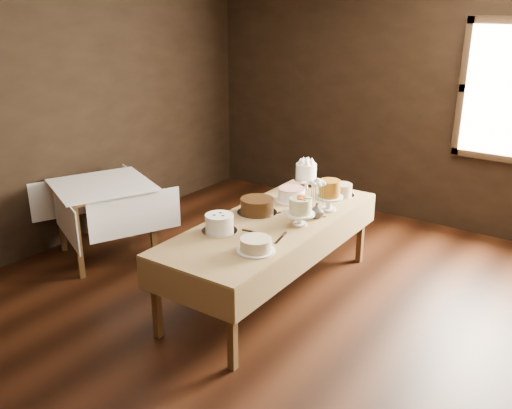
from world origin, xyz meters
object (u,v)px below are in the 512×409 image
at_px(cake_swirl, 219,224).
at_px(cake_server_b, 279,240).
at_px(cake_chocolate, 257,206).
at_px(cake_server_c, 286,211).
at_px(flower_vase, 317,210).
at_px(cake_meringue, 306,177).
at_px(cake_lattice, 292,195).
at_px(cake_caramel, 329,197).
at_px(cake_server_d, 318,216).
at_px(display_table, 272,226).
at_px(cake_cream, 256,245).
at_px(cake_flowers, 300,213).
at_px(cake_server_e, 226,220).
at_px(cake_speckled, 342,190).
at_px(side_table, 103,193).
at_px(cake_server_a, 261,233).

distance_m(cake_swirl, cake_server_b, 0.51).
height_order(cake_swirl, cake_server_b, cake_swirl).
distance_m(cake_chocolate, cake_swirl, 0.52).
height_order(cake_server_c, flower_vase, flower_vase).
xyz_separation_m(cake_meringue, cake_swirl, (0.02, -1.38, -0.05)).
bearing_deg(cake_lattice, cake_server_c, -67.33).
height_order(cake_caramel, cake_server_d, cake_caramel).
distance_m(display_table, cake_cream, 0.64).
relative_size(cake_lattice, cake_server_d, 1.36).
xyz_separation_m(cake_flowers, cake_server_b, (0.04, -0.37, -0.10)).
height_order(cake_meringue, cake_swirl, cake_meringue).
relative_size(cake_meringue, cake_cream, 0.85).
xyz_separation_m(cake_cream, flower_vase, (0.02, 0.87, 0.02)).
bearing_deg(cake_meringue, display_table, -76.38).
bearing_deg(cake_meringue, cake_lattice, -77.33).
height_order(cake_caramel, cake_cream, cake_caramel).
bearing_deg(cake_caramel, cake_server_e, -128.22).
xyz_separation_m(cake_speckled, cake_server_e, (-0.50, -1.15, -0.05)).
bearing_deg(cake_meringue, cake_server_d, -51.27).
xyz_separation_m(cake_meringue, cake_flowers, (0.47, -0.87, -0.01)).
bearing_deg(side_table, cake_server_e, 2.88).
xyz_separation_m(cake_chocolate, cake_server_b, (0.49, -0.39, -0.06)).
bearing_deg(display_table, cake_server_a, -73.18).
bearing_deg(cake_caramel, cake_speckled, 101.91).
height_order(cake_server_d, cake_server_e, same).
bearing_deg(display_table, cake_server_d, 49.56).
distance_m(display_table, cake_server_b, 0.43).
relative_size(cake_lattice, cake_flowers, 1.30).
bearing_deg(cake_swirl, cake_server_d, 58.32).
relative_size(display_table, cake_caramel, 7.98).
bearing_deg(cake_speckled, cake_chocolate, -114.14).
xyz_separation_m(display_table, cake_speckled, (0.18, 0.92, 0.11)).
relative_size(cake_cream, cake_server_a, 1.40).
xyz_separation_m(side_table, cake_cream, (2.07, -0.27, 0.08)).
relative_size(cake_lattice, flower_vase, 2.47).
xyz_separation_m(cake_caramel, cake_cream, (-0.01, -1.09, -0.08)).
bearing_deg(cake_swirl, side_table, 174.96).
height_order(cake_lattice, cake_cream, cake_lattice).
relative_size(display_table, cake_flowers, 9.27).
relative_size(display_table, side_table, 1.94).
xyz_separation_m(cake_server_b, cake_server_c, (-0.31, 0.58, 0.00)).
height_order(cake_meringue, cake_lattice, cake_meringue).
height_order(cake_flowers, cake_server_c, cake_flowers).
relative_size(side_table, flower_vase, 9.10).
distance_m(cake_flowers, cake_server_c, 0.36).
height_order(cake_meringue, cake_caramel, cake_caramel).
bearing_deg(side_table, cake_swirl, -5.04).
xyz_separation_m(cake_speckled, cake_cream, (0.07, -1.50, -0.01)).
bearing_deg(cake_chocolate, cake_caramel, 43.17).
bearing_deg(display_table, cake_server_c, 95.67).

